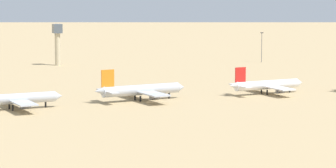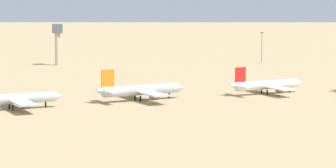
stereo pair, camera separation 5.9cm
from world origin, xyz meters
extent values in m
plane|color=tan|center=(0.00, 0.00, 0.00)|extent=(4000.00, 4000.00, 0.00)
cylinder|color=silver|center=(-56.90, -1.49, 4.35)|extent=(33.37, 7.27, 4.14)
cone|color=silver|center=(-38.97, 0.22, 4.35)|extent=(3.47, 4.21, 3.93)
cube|color=silver|center=(-55.87, -1.39, 3.73)|extent=(10.16, 33.65, 0.58)
cylinder|color=slate|center=(-55.58, 6.44, 2.28)|extent=(3.93, 2.62, 2.28)
cylinder|color=slate|center=(-54.10, -9.02, 2.28)|extent=(3.93, 2.62, 2.28)
cylinder|color=black|center=(-44.37, -0.29, 1.14)|extent=(0.72, 0.72, 2.28)
cylinder|color=black|center=(-58.68, 0.84, 1.14)|extent=(0.72, 0.72, 2.28)
cylinder|color=black|center=(-58.21, -4.11, 1.14)|extent=(0.72, 0.72, 2.28)
cylinder|color=silver|center=(-2.36, 4.94, 4.60)|extent=(35.32, 8.91, 4.38)
cone|color=silver|center=(16.54, 7.42, 4.60)|extent=(3.80, 4.55, 4.16)
cone|color=silver|center=(-21.26, 2.46, 5.26)|extent=(4.83, 4.26, 3.72)
cube|color=orange|center=(-17.56, 2.95, 10.35)|extent=(5.72, 1.28, 7.12)
cube|color=silver|center=(-18.13, 7.29, 5.04)|extent=(4.44, 7.84, 0.39)
cube|color=silver|center=(-16.99, -1.40, 5.04)|extent=(4.44, 7.84, 0.39)
cube|color=silver|center=(-1.27, 5.09, 3.94)|extent=(11.95, 35.72, 0.61)
cylinder|color=slate|center=(-1.26, 13.37, 2.41)|extent=(4.22, 2.90, 2.41)
cylinder|color=slate|center=(0.88, -2.92, 2.41)|extent=(4.22, 2.90, 2.41)
cylinder|color=black|center=(10.85, 6.68, 1.20)|extent=(0.77, 0.77, 2.41)
cylinder|color=black|center=(-4.33, 7.34, 1.20)|extent=(0.77, 0.77, 2.41)
cylinder|color=black|center=(-3.65, 2.12, 1.20)|extent=(0.77, 0.77, 2.41)
cylinder|color=white|center=(56.81, 5.06, 4.18)|extent=(32.08, 7.29, 3.98)
cone|color=white|center=(74.03, 6.88, 4.18)|extent=(3.36, 4.07, 3.78)
cone|color=white|center=(39.60, 3.25, 4.78)|extent=(4.31, 3.78, 3.38)
cube|color=red|center=(42.96, 3.61, 9.40)|extent=(5.20, 1.04, 6.47)
cube|color=white|center=(42.54, 7.57, 4.58)|extent=(3.87, 7.06, 0.36)
cube|color=white|center=(43.38, -0.35, 4.58)|extent=(3.87, 7.06, 0.36)
cube|color=white|center=(57.80, 5.17, 3.58)|extent=(10.06, 32.37, 0.56)
cylinder|color=slate|center=(58.01, 12.69, 2.19)|extent=(3.79, 2.55, 2.19)
cylinder|color=slate|center=(59.57, -2.15, 2.19)|extent=(3.79, 2.55, 2.19)
cylinder|color=black|center=(68.84, 6.33, 1.09)|extent=(0.70, 0.70, 2.19)
cylinder|color=black|center=(55.08, 7.28, 1.09)|extent=(0.70, 0.70, 2.19)
cylinder|color=black|center=(55.58, 2.53, 1.09)|extent=(0.70, 0.70, 2.19)
cylinder|color=#C6B793|center=(-1.08, 162.46, 9.50)|extent=(3.20, 3.20, 19.00)
cube|color=#4C5660|center=(-1.08, 162.46, 21.67)|extent=(5.20, 5.20, 5.36)
cylinder|color=#59595E|center=(120.10, 137.22, 8.90)|extent=(0.36, 0.36, 17.79)
cube|color=#333333|center=(120.10, 137.22, 18.04)|extent=(1.80, 0.50, 0.50)
camera|label=1|loc=(-118.24, -338.27, 51.71)|focal=92.93mm
camera|label=2|loc=(-118.18, -338.29, 51.71)|focal=92.93mm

